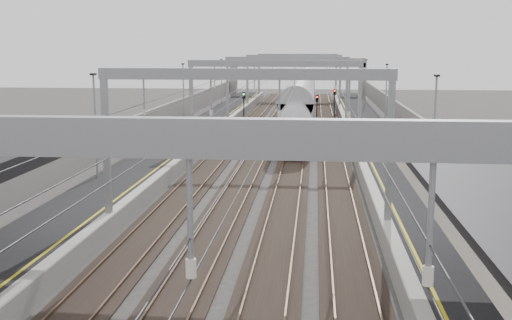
# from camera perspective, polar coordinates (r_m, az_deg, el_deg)

# --- Properties ---
(platform_left) EXTENTS (4.00, 120.00, 1.00)m
(platform_left) POSITION_cam_1_polar(r_m,az_deg,el_deg) (52.59, -6.89, 1.12)
(platform_left) COLOR black
(platform_left) RESTS_ON ground
(platform_right) EXTENTS (4.00, 120.00, 1.00)m
(platform_right) POSITION_cam_1_polar(r_m,az_deg,el_deg) (51.65, 10.74, 0.86)
(platform_right) COLOR black
(platform_right) RESTS_ON ground
(tracks) EXTENTS (11.40, 140.00, 0.20)m
(tracks) POSITION_cam_1_polar(r_m,az_deg,el_deg) (51.57, 1.84, 0.51)
(tracks) COLOR black
(tracks) RESTS_ON ground
(overhead_line) EXTENTS (13.00, 140.00, 6.60)m
(overhead_line) POSITION_cam_1_polar(r_m,az_deg,el_deg) (57.54, 2.28, 7.58)
(overhead_line) COLOR gray
(overhead_line) RESTS_ON platform_left
(overbridge) EXTENTS (22.00, 2.20, 6.90)m
(overbridge) POSITION_cam_1_polar(r_m,az_deg,el_deg) (105.88, 3.70, 8.17)
(overbridge) COLOR gray
(overbridge) RESTS_ON ground
(wall_left) EXTENTS (0.30, 120.00, 3.20)m
(wall_left) POSITION_cam_1_polar(r_m,az_deg,el_deg) (53.20, -10.29, 2.33)
(wall_left) COLOR gray
(wall_left) RESTS_ON ground
(wall_right) EXTENTS (0.30, 120.00, 3.20)m
(wall_right) POSITION_cam_1_polar(r_m,az_deg,el_deg) (51.89, 14.30, 2.00)
(wall_right) COLOR gray
(wall_right) RESTS_ON ground
(train) EXTENTS (2.84, 51.72, 4.48)m
(train) POSITION_cam_1_polar(r_m,az_deg,el_deg) (71.57, 4.06, 4.85)
(train) COLOR maroon
(train) RESTS_ON ground
(signal_green) EXTENTS (0.32, 0.32, 3.48)m
(signal_green) POSITION_cam_1_polar(r_m,az_deg,el_deg) (74.28, -1.09, 5.23)
(signal_green) COLOR black
(signal_green) RESTS_ON ground
(signal_red_near) EXTENTS (0.32, 0.32, 3.48)m
(signal_red_near) POSITION_cam_1_polar(r_m,az_deg,el_deg) (70.48, 5.43, 4.93)
(signal_red_near) COLOR black
(signal_red_near) RESTS_ON ground
(signal_red_far) EXTENTS (0.32, 0.32, 3.48)m
(signal_red_far) POSITION_cam_1_polar(r_m,az_deg,el_deg) (81.02, 6.99, 5.54)
(signal_red_far) COLOR black
(signal_red_far) RESTS_ON ground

